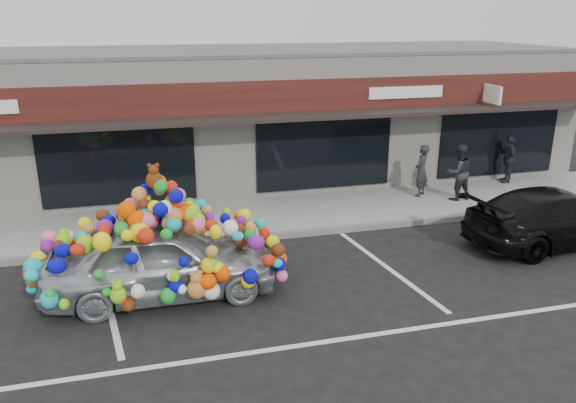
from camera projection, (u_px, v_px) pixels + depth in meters
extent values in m
plane|color=black|center=(267.00, 286.00, 11.71)|extent=(90.00, 90.00, 0.00)
cube|color=silver|center=(212.00, 117.00, 18.84)|extent=(24.00, 6.00, 4.20)
cube|color=#59595B|center=(209.00, 51.00, 18.15)|extent=(24.00, 6.00, 0.12)
cube|color=black|center=(224.00, 98.00, 15.68)|extent=(24.00, 0.18, 0.90)
cube|color=black|center=(227.00, 119.00, 15.36)|extent=(24.00, 1.20, 0.10)
cube|color=white|center=(492.00, 94.00, 17.23)|extent=(0.08, 0.95, 0.55)
cube|color=white|center=(406.00, 92.00, 16.88)|extent=(2.40, 0.04, 0.35)
cube|color=black|center=(118.00, 164.00, 15.55)|extent=(4.20, 0.12, 2.30)
cube|color=black|center=(324.00, 151.00, 16.98)|extent=(4.20, 0.12, 2.30)
cube|color=black|center=(498.00, 140.00, 18.41)|extent=(4.20, 0.12, 2.30)
cube|color=gray|center=(236.00, 218.00, 15.36)|extent=(26.00, 3.00, 0.15)
cube|color=slate|center=(246.00, 239.00, 13.98)|extent=(26.00, 0.18, 0.16)
cube|color=silver|center=(108.00, 300.00, 11.13)|extent=(0.73, 4.37, 0.01)
cube|color=silver|center=(387.00, 267.00, 12.56)|extent=(0.73, 4.37, 0.01)
cube|color=silver|center=(404.00, 330.00, 10.08)|extent=(14.00, 0.12, 0.01)
imported|color=#B1B7BD|center=(161.00, 259.00, 11.13)|extent=(1.89, 4.58, 1.55)
ellipsoid|color=red|center=(156.00, 194.00, 10.69)|extent=(1.40, 1.93, 1.17)
sphere|color=yellow|center=(241.00, 239.00, 11.26)|extent=(0.34, 0.34, 0.34)
sphere|color=#090CD2|center=(197.00, 289.00, 10.43)|extent=(0.36, 0.36, 0.36)
sphere|color=green|center=(121.00, 252.00, 11.90)|extent=(0.30, 0.30, 0.30)
sphere|color=pink|center=(153.00, 167.00, 10.52)|extent=(0.32, 0.32, 0.32)
sphere|color=#FF4900|center=(87.00, 248.00, 10.78)|extent=(0.30, 0.30, 0.30)
imported|color=black|center=(556.00, 217.00, 13.72)|extent=(2.33, 4.86, 1.37)
imported|color=#24242A|center=(421.00, 171.00, 16.80)|extent=(0.68, 0.66, 1.57)
imported|color=black|center=(458.00, 172.00, 16.46)|extent=(0.85, 0.69, 1.66)
imported|color=#26242A|center=(508.00, 159.00, 18.18)|extent=(0.97, 0.58, 1.54)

